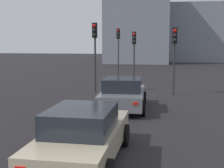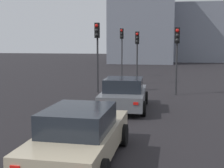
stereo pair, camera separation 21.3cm
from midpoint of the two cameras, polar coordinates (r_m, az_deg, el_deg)
The scene contains 8 objects.
car_grey_lead at distance 14.16m, azimuth 2.65°, elevation -1.85°, with size 4.21×2.20×1.45m.
car_beige_second at distance 8.01m, azimuth -5.00°, elevation -9.32°, with size 4.57×2.01×1.44m.
traffic_light_near_left at distance 18.25m, azimuth 12.18°, elevation 6.72°, with size 0.32×0.28×3.89m.
traffic_light_near_right at distance 22.91m, azimuth 4.91°, elevation 6.90°, with size 0.32×0.29×3.83m.
traffic_light_far_left at distance 18.78m, azimuth -2.42°, elevation 7.57°, with size 0.32×0.30×4.21m.
traffic_light_far_right at distance 27.58m, azimuth 2.02°, elevation 7.67°, with size 0.33×0.31×4.27m.
building_facade_left at distance 54.11m, azimuth 14.83°, elevation 8.99°, with size 10.17×10.96×9.16m, color gray.
building_facade_center at distance 47.72m, azimuth 5.72°, elevation 11.57°, with size 8.35×9.33×12.73m, color gray.
Camera 2 is at (-4.36, -1.92, 3.03)m, focal length 49.76 mm.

